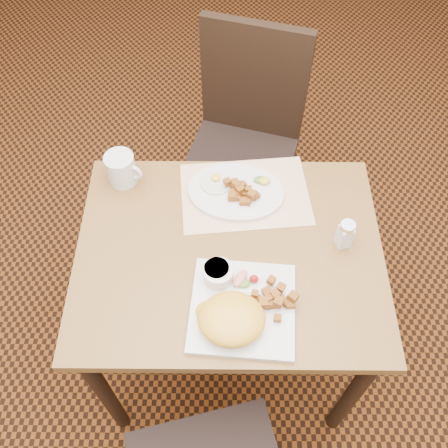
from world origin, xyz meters
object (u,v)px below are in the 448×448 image
at_px(plate_square, 243,308).
at_px(coffee_mug, 122,169).
at_px(table, 229,270).
at_px(salt_shaker, 345,234).
at_px(chair_far, 245,134).
at_px(plate_oval, 236,192).

xyz_separation_m(plate_square, coffee_mug, (-0.38, 0.45, 0.04)).
height_order(table, salt_shaker, salt_shaker).
bearing_deg(coffee_mug, salt_shaker, -19.69).
height_order(salt_shaker, coffee_mug, coffee_mug).
relative_size(plate_square, coffee_mug, 2.34).
relative_size(chair_far, coffee_mug, 8.09).
bearing_deg(salt_shaker, table, -175.08).
relative_size(table, plate_oval, 2.96).
bearing_deg(plate_oval, chair_far, 84.68).
distance_m(plate_oval, salt_shaker, 0.36).
height_order(table, plate_square, plate_square).
bearing_deg(plate_oval, plate_square, -87.72).
bearing_deg(table, chair_far, 84.67).
xyz_separation_m(plate_square, salt_shaker, (0.30, 0.21, 0.04)).
relative_size(plate_square, plate_oval, 0.92).
bearing_deg(coffee_mug, plate_square, -50.34).
relative_size(chair_far, salt_shaker, 9.70).
bearing_deg(plate_oval, table, -95.35).
bearing_deg(plate_oval, salt_shaker, -30.58).
height_order(plate_square, salt_shaker, salt_shaker).
distance_m(chair_far, plate_oval, 0.53).
height_order(plate_oval, coffee_mug, coffee_mug).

